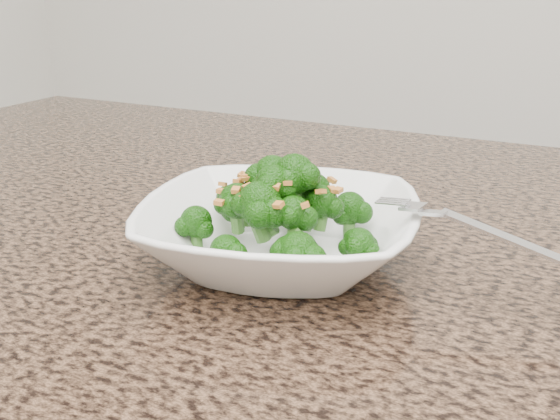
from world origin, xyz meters
The scene contains 5 objects.
granite_counter centered at (0.00, 0.30, 0.89)m, with size 1.64×1.04×0.03m, color brown.
bowl centered at (-0.03, 0.27, 0.93)m, with size 0.24×0.24×0.06m, color white.
broccoli_pile centered at (-0.03, 0.27, 0.99)m, with size 0.21×0.21×0.06m, color #144C08, non-canonical shape.
garlic_topping centered at (-0.03, 0.27, 1.02)m, with size 0.12×0.12×0.01m, color orange, non-canonical shape.
fork centered at (0.10, 0.28, 0.96)m, with size 0.17×0.03×0.01m, color silver, non-canonical shape.
Camera 1 is at (0.22, -0.23, 1.14)m, focal length 45.00 mm.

